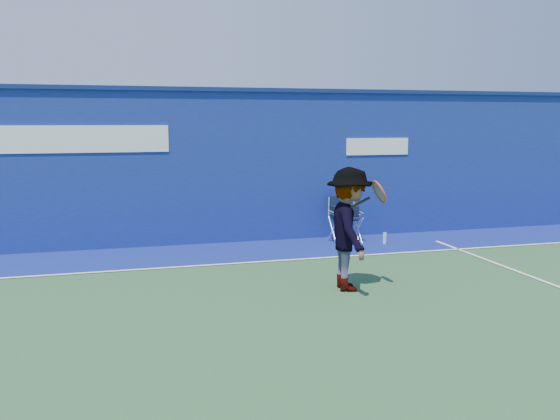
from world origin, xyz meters
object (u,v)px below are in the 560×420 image
object	(u,v)px
water_bottle	(385,238)
directors_chair_right	(345,228)
directors_chair_left	(344,224)
tennis_player	(349,229)

from	to	relation	value
water_bottle	directors_chair_right	bearing A→B (deg)	146.99
directors_chair_left	directors_chair_right	xyz separation A→B (m)	(0.01, -0.05, -0.08)
water_bottle	tennis_player	world-z (taller)	tennis_player
directors_chair_left	directors_chair_right	size ratio (longest dim) A/B	0.94
directors_chair_left	directors_chair_right	world-z (taller)	directors_chair_right
tennis_player	water_bottle	bearing A→B (deg)	55.89
directors_chair_right	tennis_player	distance (m)	3.51
directors_chair_right	water_bottle	bearing A→B (deg)	-33.01
directors_chair_right	tennis_player	bearing A→B (deg)	-110.67
directors_chair_right	tennis_player	size ratio (longest dim) A/B	0.51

